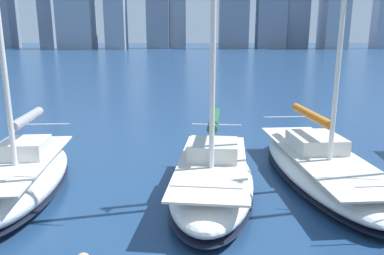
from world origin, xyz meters
TOP-DOWN VIEW (x-y plane):
  - city_skyline at (2.36, -161.31)m, footprint 173.60×25.05m
  - sailboat_orange at (-4.59, -7.28)m, footprint 3.41×9.34m
  - sailboat_forest at (-0.53, -5.76)m, footprint 3.47×7.36m
  - sailboat_grey at (5.61, -5.86)m, footprint 2.73×6.76m

SIDE VIEW (x-z plane):
  - sailboat_orange at x=-4.59m, z-range -4.57..5.74m
  - sailboat_forest at x=-0.53m, z-range -5.07..6.50m
  - sailboat_grey at x=5.61m, z-range -5.74..7.30m
  - city_skyline at x=2.36m, z-range -7.70..44.08m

